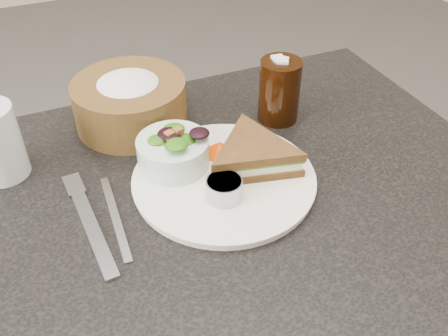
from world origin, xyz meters
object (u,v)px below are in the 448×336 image
sandwich (253,155)px  salad_bowl (173,148)px  bread_basket (129,96)px  cola_glass (280,88)px  dining_table (206,336)px  dinner_plate (224,180)px  dressing_ramekin (224,189)px

sandwich → salad_bowl: size_ratio=1.49×
bread_basket → cola_glass: cola_glass is taller
salad_bowl → cola_glass: 0.24m
sandwich → dining_table: bearing=-151.4°
dinner_plate → sandwich: size_ratio=1.67×
sandwich → bread_basket: (-0.14, 0.22, 0.02)m
cola_glass → dressing_ramekin: bearing=-136.3°
dressing_ramekin → cola_glass: (0.18, 0.18, 0.04)m
dining_table → bread_basket: bread_basket is taller
salad_bowl → dressing_ramekin: size_ratio=2.10×
salad_bowl → dressing_ramekin: bearing=-67.2°
dressing_ramekin → cola_glass: size_ratio=0.43×
dining_table → cola_glass: bearing=35.8°
sandwich → cola_glass: bearing=60.8°
dinner_plate → cola_glass: 0.22m
dining_table → salad_bowl: salad_bowl is taller
dining_table → salad_bowl: size_ratio=8.66×
dining_table → bread_basket: 0.50m
dining_table → sandwich: bearing=15.9°
dinner_plate → cola_glass: size_ratio=2.23×
cola_glass → salad_bowl: bearing=-162.6°
dressing_ramekin → cola_glass: 0.26m
bread_basket → cola_glass: 0.27m
dining_table → sandwich: (0.10, 0.03, 0.41)m
sandwich → cola_glass: size_ratio=1.34×
bread_basket → cola_glass: (0.25, -0.09, 0.01)m
sandwich → dressing_ramekin: bearing=-132.1°
sandwich → bread_basket: size_ratio=0.85×
dinner_plate → salad_bowl: (-0.06, 0.06, 0.04)m
dining_table → dressing_ramekin: (0.03, -0.02, 0.40)m
salad_bowl → cola_glass: size_ratio=0.90×
salad_bowl → cola_glass: (0.23, 0.07, 0.02)m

